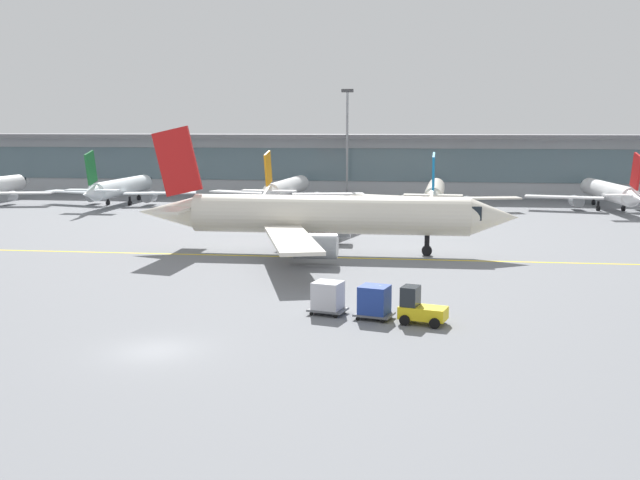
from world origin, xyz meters
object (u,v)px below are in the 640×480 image
object	(u,v)px
gate_airplane_3	(435,192)
taxiing_regional_jet	(325,216)
cargo_dolly_lead	(374,301)
apron_light_mast_1	(347,139)
baggage_tug	(419,308)
cargo_dolly_trailing	(328,297)
gate_airplane_1	(121,188)
gate_airplane_2	(287,188)
gate_airplane_4	(609,192)

from	to	relation	value
gate_airplane_3	taxiing_regional_jet	size ratio (longest dim) A/B	0.72
cargo_dolly_lead	apron_light_mast_1	distance (m)	72.47
baggage_tug	cargo_dolly_trailing	bearing A→B (deg)	180.00
gate_airplane_1	cargo_dolly_lead	xyz separation A→B (m)	(39.56, -57.90, -1.31)
taxiing_regional_jet	cargo_dolly_trailing	bearing A→B (deg)	-82.55
gate_airplane_1	gate_airplane_2	distance (m)	23.26
taxiing_regional_jet	cargo_dolly_lead	size ratio (longest dim) A/B	13.59
cargo_dolly_trailing	taxiing_regional_jet	bearing A→B (deg)	112.83
gate_airplane_1	baggage_tug	world-z (taller)	gate_airplane_1
baggage_tug	apron_light_mast_1	world-z (taller)	apron_light_mast_1
cargo_dolly_lead	cargo_dolly_trailing	distance (m)	2.88
gate_airplane_2	cargo_dolly_trailing	world-z (taller)	gate_airplane_2
cargo_dolly_lead	gate_airplane_2	bearing A→B (deg)	119.94
gate_airplane_1	gate_airplane_3	distance (m)	43.51
gate_airplane_4	gate_airplane_3	bearing A→B (deg)	93.76
gate_airplane_2	gate_airplane_1	bearing A→B (deg)	98.95
gate_airplane_1	gate_airplane_4	xyz separation A→B (m)	(66.09, 2.37, 0.00)
cargo_dolly_lead	taxiing_regional_jet	bearing A→B (deg)	119.64
gate_airplane_1	baggage_tug	size ratio (longest dim) A/B	8.26
baggage_tug	apron_light_mast_1	size ratio (longest dim) A/B	0.18
taxiing_regional_jet	baggage_tug	bearing A→B (deg)	-70.18
cargo_dolly_lead	gate_airplane_3	bearing A→B (deg)	100.71
gate_airplane_1	gate_airplane_2	size ratio (longest dim) A/B	1.00
gate_airplane_2	apron_light_mast_1	xyz separation A→B (m)	(7.22, 11.40, 6.53)
cargo_dolly_lead	gate_airplane_4	bearing A→B (deg)	80.91
taxiing_regional_jet	baggage_tug	world-z (taller)	taxiing_regional_jet
gate_airplane_1	taxiing_regional_jet	bearing A→B (deg)	-137.07
gate_airplane_4	cargo_dolly_lead	bearing A→B (deg)	151.48
taxiing_regional_jet	gate_airplane_3	bearing A→B (deg)	73.86
gate_airplane_1	cargo_dolly_trailing	bearing A→B (deg)	-147.28
baggage_tug	cargo_dolly_trailing	world-z (taller)	baggage_tug
gate_airplane_4	taxiing_regional_jet	size ratio (longest dim) A/B	0.72
gate_airplane_1	cargo_dolly_lead	size ratio (longest dim) A/B	9.73
gate_airplane_1	apron_light_mast_1	size ratio (longest dim) A/B	1.45
gate_airplane_1	apron_light_mast_1	xyz separation A→B (m)	(30.37, 13.56, 6.53)
taxiing_regional_jet	gate_airplane_4	bearing A→B (deg)	49.37
gate_airplane_2	baggage_tug	bearing A→B (deg)	-159.04
gate_airplane_2	baggage_tug	size ratio (longest dim) A/B	8.29
gate_airplane_2	gate_airplane_3	xyz separation A→B (m)	(20.34, -3.18, 0.00)
taxiing_regional_jet	baggage_tug	size ratio (longest dim) A/B	11.54
taxiing_regional_jet	cargo_dolly_trailing	xyz separation A→B (m)	(3.00, -20.92, -2.24)
gate_airplane_3	cargo_dolly_lead	xyz separation A→B (m)	(-3.93, -56.89, -1.31)
gate_airplane_2	cargo_dolly_lead	size ratio (longest dim) A/B	9.76
gate_airplane_1	gate_airplane_2	world-z (taller)	same
cargo_dolly_lead	cargo_dolly_trailing	bearing A→B (deg)	180.00
gate_airplane_1	gate_airplane_4	distance (m)	66.13
gate_airplane_2	baggage_tug	xyz separation A→B (m)	(18.97, -60.73, -1.47)
taxiing_regional_jet	gate_airplane_1	bearing A→B (deg)	132.26
gate_airplane_3	cargo_dolly_trailing	size ratio (longest dim) A/B	9.75
gate_airplane_1	baggage_tug	xyz separation A→B (m)	(42.13, -58.57, -1.47)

